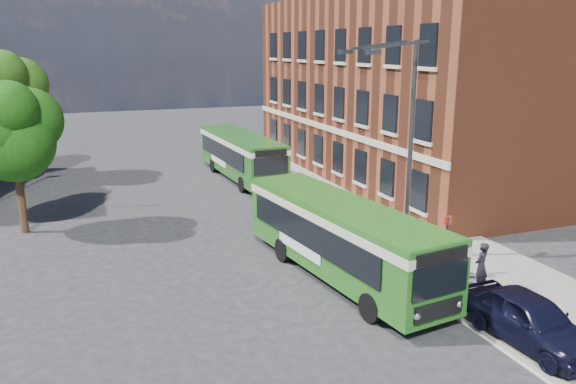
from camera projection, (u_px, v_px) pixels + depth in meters
name	position (u px, v px, depth m)	size (l,w,h in m)	color
ground	(273.00, 260.00, 23.74)	(120.00, 120.00, 0.00)	#262629
pavement	(339.00, 197.00, 33.37)	(6.00, 48.00, 0.15)	gray
kerb_line	(291.00, 203.00, 32.33)	(0.12, 48.00, 0.01)	beige
brick_office	(409.00, 73.00, 37.66)	(12.10, 26.00, 14.20)	brown
street_lamp	(403.00, 149.00, 22.40)	(2.96, 2.38, 9.00)	#333638
bus_stop_sign	(446.00, 241.00, 21.50)	(0.35, 0.08, 2.52)	#333638
bus_front	(341.00, 233.00, 21.48)	(3.95, 11.06, 3.02)	#25651C
bus_rear	(241.00, 152.00, 37.81)	(3.10, 11.17, 3.02)	#235D1C
parked_car	(530.00, 319.00, 16.64)	(1.80, 4.48, 1.53)	black
pedestrian_a	(481.00, 266.00, 20.29)	(0.65, 0.43, 1.79)	black
pedestrian_b	(456.00, 259.00, 21.44)	(0.71, 0.55, 1.46)	black
tree_left	(14.00, 131.00, 25.94)	(4.33, 4.12, 7.32)	#3D2716
tree_right	(7.00, 93.00, 36.53)	(5.07, 4.82, 8.57)	#3D2716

